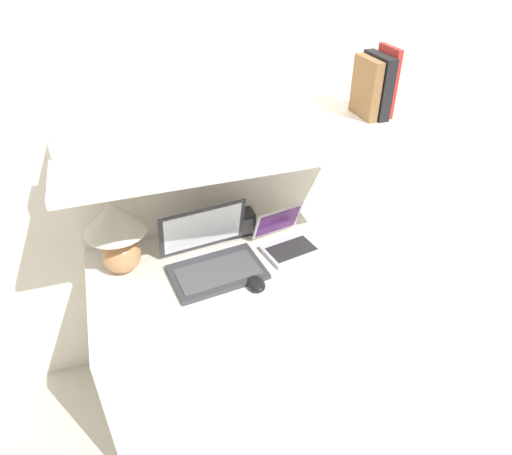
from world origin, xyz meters
name	(u,v)px	position (x,y,z in m)	size (l,w,h in m)	color
ground_plane	(269,436)	(0.00, 0.00, 0.00)	(12.00, 12.00, 0.00)	#B2AD9E
wall_back	(216,132)	(0.00, 0.72, 1.20)	(6.00, 0.05, 2.40)	silver
desk	(246,328)	(0.00, 0.33, 0.37)	(1.28, 0.66, 0.75)	silver
back_riser	(224,240)	(0.00, 0.68, 0.65)	(1.28, 0.04, 1.30)	silver
shelf	(237,136)	(0.00, 0.40, 1.31)	(1.28, 0.59, 0.03)	silver
table_lamp	(116,230)	(-0.48, 0.48, 0.95)	(0.25, 0.25, 0.33)	#B27A4C
laptop_large	(212,258)	(-0.13, 0.37, 0.80)	(0.41, 0.35, 0.25)	#333338
laptop_small	(286,240)	(0.22, 0.40, 0.79)	(0.27, 0.27, 0.17)	silver
computer_mouse	(256,284)	(0.01, 0.19, 0.77)	(0.07, 0.10, 0.04)	black
router_box	(239,223)	(0.05, 0.58, 0.81)	(0.14, 0.09, 0.11)	black
book_red	(386,81)	(0.60, 0.40, 1.45)	(0.02, 0.14, 0.26)	#A82823
book_black	(376,86)	(0.56, 0.40, 1.44)	(0.04, 0.17, 0.23)	black
book_brown	(366,88)	(0.52, 0.40, 1.44)	(0.04, 0.16, 0.22)	brown
shelf_gadget	(65,144)	(-0.58, 0.40, 1.36)	(0.10, 0.08, 0.08)	#99999E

